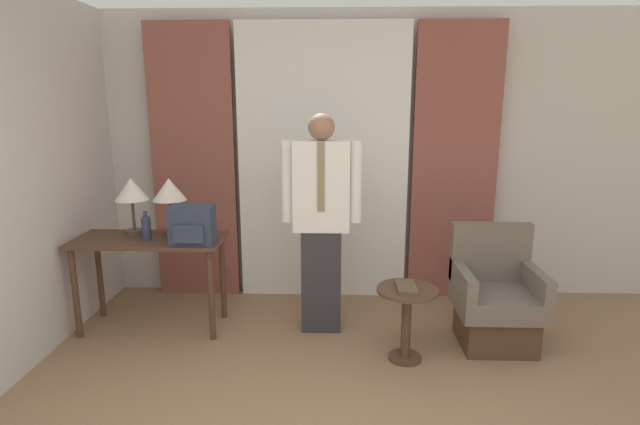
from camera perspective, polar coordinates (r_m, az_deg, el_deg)
wall_back at (r=4.83m, az=0.39°, el=6.37°), size 10.00×0.06×2.70m
curtain_sheer_center at (r=4.71m, az=0.34°, el=5.47°), size 1.59×0.06×2.58m
curtain_drape_left at (r=4.90m, az=-14.23°, el=5.36°), size 0.79×0.06×2.58m
curtain_drape_right at (r=4.84m, az=15.11°, el=5.22°), size 0.79×0.06×2.58m
desk at (r=4.35m, az=-18.87°, el=-4.35°), size 1.21×0.54×0.78m
table_lamp_left at (r=4.40m, az=-20.75°, el=2.24°), size 0.27×0.27×0.48m
table_lamp_right at (r=4.29m, az=-16.84°, el=2.27°), size 0.27×0.27×0.48m
bottle_near_edge at (r=4.26m, az=-19.23°, el=-1.65°), size 0.07×0.07×0.24m
backpack at (r=4.02m, az=-14.40°, el=-1.40°), size 0.34×0.23×0.30m
person at (r=4.00m, az=0.16°, el=-0.44°), size 0.64×0.22×1.79m
armchair at (r=4.20m, az=19.38°, el=-9.63°), size 0.63×0.60×0.93m
side_table at (r=3.77m, az=9.87°, el=-11.11°), size 0.45×0.45×0.56m
book at (r=3.68m, az=9.84°, el=-8.41°), size 0.14×0.25×0.03m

